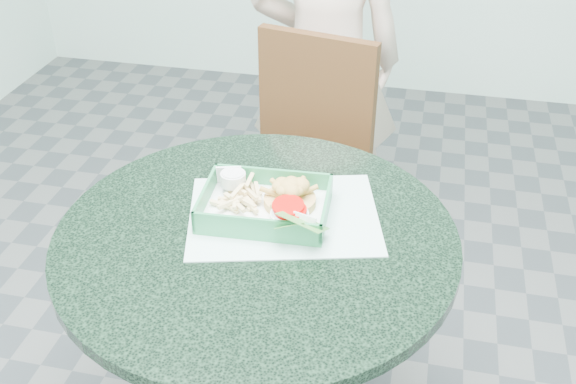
% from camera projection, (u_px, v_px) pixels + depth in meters
% --- Properties ---
extents(cafe_table, '(0.90, 0.90, 0.75)m').
position_uv_depth(cafe_table, '(258.00, 296.00, 1.60)').
color(cafe_table, black).
rests_on(cafe_table, floor).
extents(dining_chair, '(0.40, 0.40, 0.93)m').
position_uv_depth(dining_chair, '(310.00, 162.00, 2.20)').
color(dining_chair, black).
rests_on(dining_chair, floor).
extents(diner_person, '(0.59, 0.44, 1.46)m').
position_uv_depth(diner_person, '(325.00, 64.00, 2.36)').
color(diner_person, beige).
rests_on(diner_person, floor).
extents(placemat, '(0.50, 0.42, 0.00)m').
position_uv_depth(placemat, '(284.00, 222.00, 1.55)').
color(placemat, '#ADD4CD').
rests_on(placemat, cafe_table).
extents(food_basket, '(0.29, 0.21, 0.06)m').
position_uv_depth(food_basket, '(265.00, 215.00, 1.55)').
color(food_basket, '#26804A').
rests_on(food_basket, placemat).
extents(crab_sandwich, '(0.12, 0.12, 0.07)m').
position_uv_depth(crab_sandwich, '(290.00, 200.00, 1.54)').
color(crab_sandwich, tan).
rests_on(crab_sandwich, food_basket).
extents(fries_pile, '(0.15, 0.15, 0.04)m').
position_uv_depth(fries_pile, '(243.00, 198.00, 1.57)').
color(fries_pile, '#E6C784').
rests_on(fries_pile, food_basket).
extents(sauce_ramekin, '(0.06, 0.06, 0.03)m').
position_uv_depth(sauce_ramekin, '(235.00, 184.00, 1.60)').
color(sauce_ramekin, silver).
rests_on(sauce_ramekin, food_basket).
extents(garnish_cup, '(0.13, 0.12, 0.05)m').
position_uv_depth(garnish_cup, '(291.00, 225.00, 1.47)').
color(garnish_cup, white).
rests_on(garnish_cup, food_basket).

